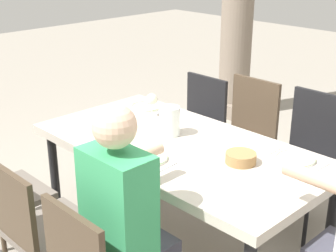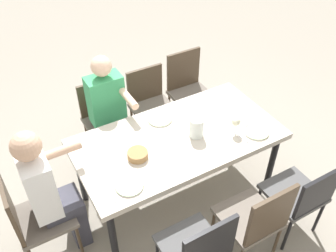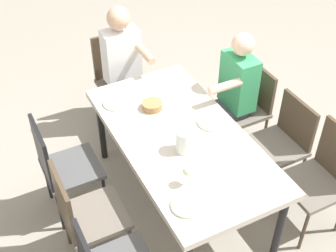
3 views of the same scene
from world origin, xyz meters
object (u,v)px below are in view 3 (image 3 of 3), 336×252
(chair_mid_south, at_px, (283,139))
(chair_head_east, at_px, (118,75))
(plate_0, at_px, (187,205))
(diner_man_white, at_px, (231,95))
(bread_basket, at_px, (152,105))
(chair_west_south, at_px, (323,175))
(chair_east_south, at_px, (246,104))
(dining_table, at_px, (181,142))
(chair_east_north, at_px, (60,164))
(plate_1, at_px, (211,122))
(plate_2, at_px, (116,103))
(water_pitcher, at_px, (184,142))
(diner_woman_green, at_px, (125,69))
(chair_mid_north, at_px, (83,213))
(wine_glass_0, at_px, (188,172))

(chair_mid_south, distance_m, chair_head_east, 1.75)
(plate_0, bearing_deg, diner_man_white, -45.20)
(diner_man_white, bearing_deg, plate_0, 134.80)
(chair_head_east, xyz_separation_m, bread_basket, (-0.91, 0.05, 0.26))
(chair_west_south, xyz_separation_m, chair_east_south, (1.03, 0.01, -0.01))
(dining_table, bearing_deg, chair_east_north, 67.97)
(chair_west_south, bearing_deg, plate_1, 40.82)
(plate_2, bearing_deg, bread_basket, -127.73)
(chair_east_north, bearing_deg, water_pitcher, -121.37)
(chair_east_south, bearing_deg, dining_table, 112.26)
(chair_west_south, height_order, chair_east_north, chair_east_north)
(dining_table, xyz_separation_m, diner_woman_green, (1.14, -0.00, 0.01))
(chair_east_south, xyz_separation_m, bread_basket, (0.06, 0.94, 0.27))
(chair_west_south, distance_m, chair_mid_north, 1.85)
(chair_west_south, distance_m, water_pitcher, 1.13)
(bread_basket, bearing_deg, chair_west_south, -139.17)
(chair_east_north, height_order, water_pitcher, same)
(chair_mid_north, relative_size, chair_east_north, 0.99)
(chair_mid_north, height_order, diner_woman_green, diner_woman_green)
(chair_mid_south, height_order, chair_east_south, chair_east_south)
(chair_mid_north, distance_m, plate_1, 1.22)
(chair_mid_north, bearing_deg, water_pitcher, -87.78)
(chair_east_south, distance_m, diner_woman_green, 1.19)
(chair_mid_north, xyz_separation_m, bread_basket, (0.60, -0.84, 0.27))
(chair_west_south, height_order, chair_east_south, chair_west_south)
(chair_mid_south, xyz_separation_m, chair_east_north, (0.54, 1.78, 0.03))
(wine_glass_0, distance_m, plate_1, 0.70)
(chair_west_south, height_order, plate_1, chair_west_south)
(water_pitcher, bearing_deg, chair_head_east, -2.28)
(chair_west_south, relative_size, chair_east_south, 1.07)
(chair_mid_south, relative_size, diner_woman_green, 0.66)
(bread_basket, bearing_deg, chair_mid_north, 125.42)
(chair_west_south, bearing_deg, water_pitcher, 61.05)
(plate_0, xyz_separation_m, water_pitcher, (0.48, -0.24, 0.07))
(plate_2, bearing_deg, chair_mid_south, -123.69)
(chair_east_north, bearing_deg, chair_east_south, -90.00)
(dining_table, bearing_deg, chair_west_south, -127.05)
(diner_woman_green, bearing_deg, diner_man_white, -138.43)
(chair_west_south, bearing_deg, chair_head_east, 23.98)
(chair_head_east, bearing_deg, plate_1, -167.63)
(chair_east_north, relative_size, chair_east_south, 1.08)
(chair_east_south, relative_size, diner_man_white, 0.68)
(chair_east_north, distance_m, bread_basket, 0.88)
(chair_east_south, bearing_deg, plate_1, 119.16)
(diner_woman_green, height_order, plate_0, diner_woman_green)
(dining_table, xyz_separation_m, bread_basket, (0.42, 0.05, 0.09))
(dining_table, xyz_separation_m, plate_0, (-0.63, 0.30, 0.07))
(chair_west_south, bearing_deg, plate_0, 87.99)
(chair_west_south, height_order, chair_mid_north, chair_west_south)
(chair_east_south, bearing_deg, diner_woman_green, 48.42)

